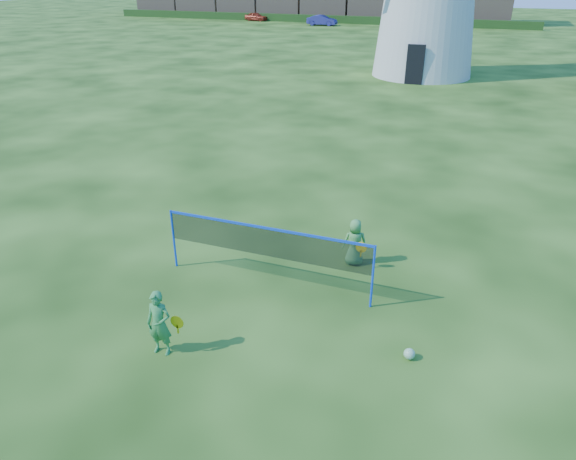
{
  "coord_description": "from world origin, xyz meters",
  "views": [
    {
      "loc": [
        3.91,
        -9.23,
        6.74
      ],
      "look_at": [
        0.2,
        0.5,
        1.5
      ],
      "focal_mm": 32.34,
      "sensor_mm": 36.0,
      "label": 1
    }
  ],
  "objects_px": {
    "badminton_net": "(266,243)",
    "player_girl": "(159,323)",
    "play_ball": "(409,354)",
    "car_left": "(256,17)",
    "player_boy": "(355,242)",
    "car_right": "(322,20)"
  },
  "relations": [
    {
      "from": "player_girl",
      "to": "car_left",
      "type": "height_order",
      "value": "player_girl"
    },
    {
      "from": "car_left",
      "to": "car_right",
      "type": "height_order",
      "value": "car_right"
    },
    {
      "from": "play_ball",
      "to": "badminton_net",
      "type": "bearing_deg",
      "value": 158.22
    },
    {
      "from": "play_ball",
      "to": "car_left",
      "type": "height_order",
      "value": "car_left"
    },
    {
      "from": "play_ball",
      "to": "car_left",
      "type": "xyz_separation_m",
      "value": [
        -32.84,
        66.39,
        0.47
      ]
    },
    {
      "from": "badminton_net",
      "to": "player_girl",
      "type": "bearing_deg",
      "value": -108.14
    },
    {
      "from": "play_ball",
      "to": "car_right",
      "type": "distance_m",
      "value": 66.78
    },
    {
      "from": "player_girl",
      "to": "car_left",
      "type": "bearing_deg",
      "value": 107.38
    },
    {
      "from": "play_ball",
      "to": "player_boy",
      "type": "bearing_deg",
      "value": 121.23
    },
    {
      "from": "player_boy",
      "to": "car_right",
      "type": "bearing_deg",
      "value": -91.37
    },
    {
      "from": "player_boy",
      "to": "badminton_net",
      "type": "bearing_deg",
      "value": 26.27
    },
    {
      "from": "badminton_net",
      "to": "player_girl",
      "type": "height_order",
      "value": "badminton_net"
    },
    {
      "from": "badminton_net",
      "to": "player_boy",
      "type": "relative_size",
      "value": 4.14
    },
    {
      "from": "player_girl",
      "to": "car_right",
      "type": "bearing_deg",
      "value": 99.65
    },
    {
      "from": "badminton_net",
      "to": "player_girl",
      "type": "xyz_separation_m",
      "value": [
        -0.97,
        -2.97,
        -0.45
      ]
    },
    {
      "from": "car_left",
      "to": "play_ball",
      "type": "bearing_deg",
      "value": -145.15
    },
    {
      "from": "player_boy",
      "to": "play_ball",
      "type": "height_order",
      "value": "player_boy"
    },
    {
      "from": "badminton_net",
      "to": "play_ball",
      "type": "xyz_separation_m",
      "value": [
        3.59,
        -1.43,
        -1.03
      ]
    },
    {
      "from": "player_boy",
      "to": "car_left",
      "type": "distance_m",
      "value": 70.39
    },
    {
      "from": "badminton_net",
      "to": "play_ball",
      "type": "distance_m",
      "value": 4.0
    },
    {
      "from": "badminton_net",
      "to": "car_left",
      "type": "distance_m",
      "value": 71.24
    },
    {
      "from": "play_ball",
      "to": "player_girl",
      "type": "bearing_deg",
      "value": -161.44
    }
  ]
}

